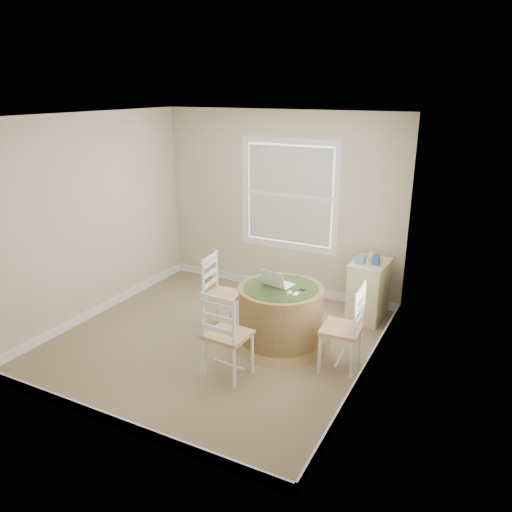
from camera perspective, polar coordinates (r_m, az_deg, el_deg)
The scene contains 14 objects.
room at distance 5.64m, azimuth -2.64°, elevation 2.46°, with size 3.64×3.64×2.64m.
round_table at distance 5.84m, azimuth 2.84°, elevation -6.51°, with size 1.17×1.17×0.71m.
chair_left at distance 6.11m, azimuth -3.77°, elevation -4.44°, with size 0.42×0.40×0.95m, color white, non-canonical shape.
chair_near at distance 5.18m, azimuth -3.20°, elevation -8.91°, with size 0.42×0.40×0.95m, color white, non-canonical shape.
chair_right at distance 5.37m, azimuth 9.74°, elevation -8.15°, with size 0.42×0.40×0.95m, color white, non-canonical shape.
laptop at distance 5.76m, azimuth 2.51°, elevation -3.10°, with size 0.36×0.33×0.22m.
mouse at distance 5.56m, azimuth 3.86°, elevation -4.21°, with size 0.06×0.09×0.03m, color white.
phone at distance 5.54m, azimuth 4.59°, elevation -4.39°, with size 0.04×0.09×0.02m, color #B7BABF.
keys at distance 5.66m, azimuth 5.34°, elevation -3.84°, with size 0.06×0.05×0.03m, color black.
corner_chest at distance 6.60m, azimuth 12.70°, elevation -3.83°, with size 0.46×0.61×0.79m.
tissue_box at distance 6.37m, azimuth 11.82°, elevation -0.38°, with size 0.12×0.12×0.10m, color #5C84D4.
box_yellow at distance 6.48m, azimuth 13.51°, elevation -0.33°, with size 0.15×0.10×0.06m, color #E9D352.
box_blue at distance 6.35m, azimuth 13.56°, elevation -0.47°, with size 0.08×0.08×0.12m, color #2F4D8D.
cup_cream at distance 6.57m, azimuth 13.09°, elevation 0.10°, with size 0.07×0.07×0.09m, color beige.
Camera 1 is at (2.87, -4.53, 2.88)m, focal length 35.00 mm.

